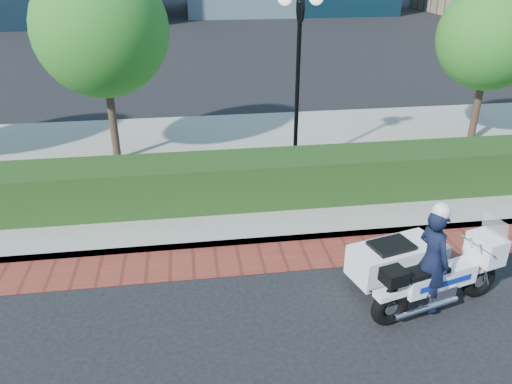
{
  "coord_description": "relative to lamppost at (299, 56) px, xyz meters",
  "views": [
    {
      "loc": [
        -1.62,
        -6.16,
        5.14
      ],
      "look_at": [
        -0.41,
        2.26,
        1.0
      ],
      "focal_mm": 35.0,
      "sensor_mm": 36.0,
      "label": 1
    }
  ],
  "objects": [
    {
      "name": "ground",
      "position": [
        -1.0,
        -5.2,
        -2.96
      ],
      "size": [
        120.0,
        120.0,
        0.0
      ],
      "primitive_type": "plane",
      "color": "black",
      "rests_on": "ground"
    },
    {
      "name": "brick_strip",
      "position": [
        -1.0,
        -3.7,
        -2.95
      ],
      "size": [
        60.0,
        1.0,
        0.01
      ],
      "primitive_type": "cube",
      "color": "maroon",
      "rests_on": "ground"
    },
    {
      "name": "sidewalk",
      "position": [
        -1.0,
        0.8,
        -2.88
      ],
      "size": [
        60.0,
        8.0,
        0.15
      ],
      "primitive_type": "cube",
      "color": "gray",
      "rests_on": "ground"
    },
    {
      "name": "hedge_main",
      "position": [
        -1.0,
        -1.6,
        -2.31
      ],
      "size": [
        18.0,
        1.2,
        1.0
      ],
      "primitive_type": "cube",
      "color": "black",
      "rests_on": "sidewalk"
    },
    {
      "name": "lamppost",
      "position": [
        0.0,
        0.0,
        0.0
      ],
      "size": [
        1.02,
        0.7,
        4.21
      ],
      "color": "black",
      "rests_on": "sidewalk"
    },
    {
      "name": "tree_b",
      "position": [
        -4.5,
        1.3,
        0.48
      ],
      "size": [
        3.2,
        3.2,
        4.89
      ],
      "color": "#332319",
      "rests_on": "sidewalk"
    },
    {
      "name": "tree_c",
      "position": [
        5.5,
        1.3,
        0.09
      ],
      "size": [
        2.8,
        2.8,
        4.3
      ],
      "color": "#332319",
      "rests_on": "sidewalk"
    },
    {
      "name": "police_motorcycle",
      "position": [
        0.88,
        -5.21,
        -2.3
      ],
      "size": [
        2.39,
        1.72,
        1.93
      ],
      "rotation": [
        0.0,
        0.0,
        0.26
      ],
      "color": "black",
      "rests_on": "ground"
    }
  ]
}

